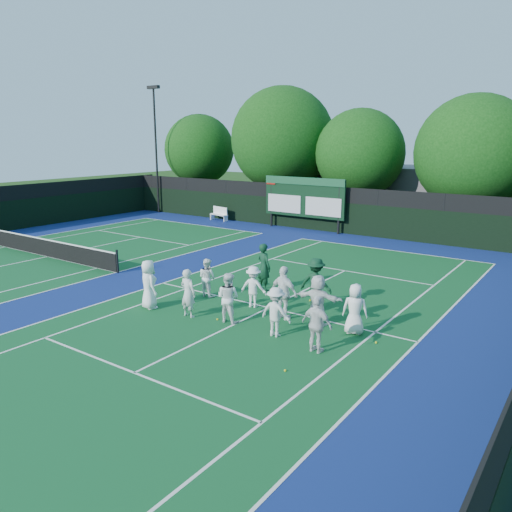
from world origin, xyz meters
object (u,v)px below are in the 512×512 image
Objects in this scene: bench at (220,213)px; coach_left at (264,267)px; scoreboard at (304,198)px; tennis_net at (47,248)px.

coach_left reaches higher than bench.
bench is (-7.14, -0.21, -1.64)m from scoreboard.
scoreboard is 7.33m from bench.
scoreboard reaches higher than coach_left.
scoreboard is at bearing 1.69° from bench.
coach_left reaches higher than tennis_net.
tennis_net is 12.73m from coach_left.
tennis_net is at bearing -115.60° from scoreboard.
tennis_net is 14.38m from bench.
scoreboard is at bearing 64.40° from tennis_net.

